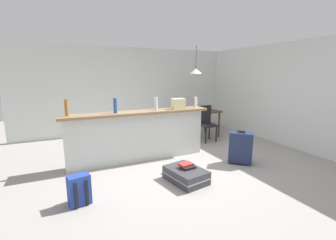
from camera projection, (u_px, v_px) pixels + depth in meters
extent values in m
cube|color=gray|center=(177.00, 166.00, 4.58)|extent=(13.00, 13.00, 0.05)
cube|color=silver|center=(132.00, 91.00, 7.06)|extent=(6.60, 0.10, 2.50)
cube|color=silver|center=(281.00, 94.00, 5.84)|extent=(0.10, 6.00, 2.50)
cube|color=silver|center=(139.00, 137.00, 4.73)|extent=(2.80, 0.20, 0.97)
cube|color=#93704C|center=(138.00, 113.00, 4.63)|extent=(2.96, 0.40, 0.05)
cylinder|color=#9E661E|center=(66.00, 108.00, 4.11)|extent=(0.06, 0.06, 0.29)
cylinder|color=#284C89|center=(115.00, 106.00, 4.41)|extent=(0.07, 0.07, 0.28)
cylinder|color=silver|center=(156.00, 104.00, 4.75)|extent=(0.07, 0.07, 0.27)
cylinder|color=silver|center=(196.00, 102.00, 5.09)|extent=(0.06, 0.06, 0.24)
cube|color=beige|center=(178.00, 104.00, 4.94)|extent=(0.26, 0.18, 0.22)
cube|color=#4C331E|center=(198.00, 111.00, 6.56)|extent=(1.10, 0.80, 0.04)
cylinder|color=#4C331E|center=(188.00, 128.00, 6.13)|extent=(0.06, 0.06, 0.70)
cylinder|color=#4C331E|center=(219.00, 125.00, 6.53)|extent=(0.06, 0.06, 0.70)
cylinder|color=#4C331E|center=(177.00, 123.00, 6.74)|extent=(0.06, 0.06, 0.70)
cylinder|color=#4C331E|center=(205.00, 120.00, 7.14)|extent=(0.06, 0.06, 0.70)
cube|color=black|center=(208.00, 125.00, 6.10)|extent=(0.40, 0.40, 0.04)
cube|color=black|center=(204.00, 114.00, 6.21)|extent=(0.40, 0.04, 0.48)
cylinder|color=black|center=(206.00, 136.00, 5.94)|extent=(0.04, 0.04, 0.41)
cylinder|color=black|center=(216.00, 134.00, 6.07)|extent=(0.04, 0.04, 0.41)
cylinder|color=black|center=(199.00, 133.00, 6.22)|extent=(0.04, 0.04, 0.41)
cylinder|color=black|center=(209.00, 132.00, 6.35)|extent=(0.04, 0.04, 0.41)
cylinder|color=black|center=(196.00, 57.00, 6.34)|extent=(0.01, 0.01, 0.63)
cone|color=white|center=(196.00, 71.00, 6.41)|extent=(0.34, 0.34, 0.14)
sphere|color=white|center=(196.00, 74.00, 6.43)|extent=(0.07, 0.07, 0.07)
cube|color=#38383D|center=(186.00, 175.00, 3.86)|extent=(0.60, 0.76, 0.22)
cube|color=gray|center=(186.00, 175.00, 3.86)|extent=(0.61, 0.77, 0.02)
cube|color=#2D2D33|center=(171.00, 167.00, 4.18)|extent=(0.20, 0.17, 0.02)
cube|color=#1E284C|center=(240.00, 147.00, 4.59)|extent=(0.49, 0.47, 0.60)
cylinder|color=black|center=(230.00, 161.00, 4.70)|extent=(0.06, 0.06, 0.06)
cylinder|color=black|center=(250.00, 163.00, 4.59)|extent=(0.06, 0.06, 0.06)
cube|color=#232328|center=(241.00, 132.00, 4.53)|extent=(0.13, 0.12, 0.04)
cube|color=#233D93|center=(79.00, 190.00, 3.16)|extent=(0.31, 0.24, 0.42)
cube|color=navy|center=(77.00, 192.00, 3.26)|extent=(0.23, 0.11, 0.19)
cube|color=black|center=(87.00, 193.00, 3.12)|extent=(0.04, 0.03, 0.36)
cube|color=black|center=(76.00, 196.00, 3.04)|extent=(0.04, 0.03, 0.36)
cube|color=black|center=(188.00, 167.00, 3.85)|extent=(0.23, 0.18, 0.04)
cube|color=#AD2D2D|center=(186.00, 164.00, 3.87)|extent=(0.24, 0.19, 0.04)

